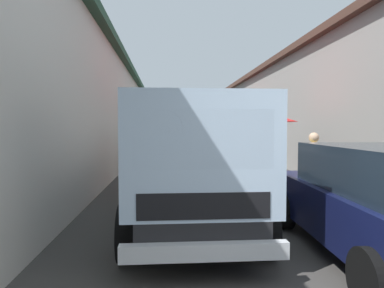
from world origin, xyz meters
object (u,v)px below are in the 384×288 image
at_px(hatchback_car, 384,201).
at_px(fruit_stall_near_right, 258,125).
at_px(vendor_in_shade, 243,146).
at_px(fruit_stall_far_right, 174,126).
at_px(parked_scooter, 250,162).
at_px(vendor_by_crates, 313,164).
at_px(delivery_truck, 193,171).
at_px(fruit_stall_near_left, 230,129).
at_px(fruit_stall_mid_lane, 162,127).

bearing_deg(hatchback_car, fruit_stall_near_right, -0.00).
bearing_deg(vendor_in_shade, fruit_stall_far_right, 145.56).
bearing_deg(vendor_in_shade, hatchback_car, 177.77).
bearing_deg(fruit_stall_far_right, parked_scooter, -47.09).
xyz_separation_m(vendor_by_crates, parked_scooter, (5.14, 0.10, -0.46)).
distance_m(delivery_truck, parked_scooter, 7.73).
bearing_deg(fruit_stall_far_right, fruit_stall_near_right, -77.18).
relative_size(fruit_stall_near_left, hatchback_car, 0.66).
bearing_deg(parked_scooter, fruit_stall_mid_lane, 69.10).
distance_m(vendor_by_crates, vendor_in_shade, 6.78).
bearing_deg(hatchback_car, vendor_by_crates, -7.13).
xyz_separation_m(fruit_stall_near_right, vendor_by_crates, (-3.13, -0.37, -0.86)).
distance_m(fruit_stall_mid_lane, vendor_in_shade, 3.39).
xyz_separation_m(fruit_stall_mid_lane, fruit_stall_far_right, (-3.79, -0.38, 0.03)).
distance_m(fruit_stall_far_right, vendor_in_shade, 5.18).
distance_m(fruit_stall_mid_lane, vendor_by_crates, 7.18).
xyz_separation_m(vendor_in_shade, parked_scooter, (-1.64, 0.12, -0.49)).
xyz_separation_m(hatchback_car, vendor_by_crates, (2.93, -0.37, 0.17)).
bearing_deg(fruit_stall_near_left, fruit_stall_far_right, 160.08).
xyz_separation_m(fruit_stall_mid_lane, vendor_in_shade, (0.43, -3.27, -0.76)).
bearing_deg(fruit_stall_near_right, fruit_stall_far_right, 102.82).
relative_size(fruit_stall_far_right, parked_scooter, 1.43).
xyz_separation_m(fruit_stall_near_right, parked_scooter, (2.01, -0.26, -1.31)).
bearing_deg(parked_scooter, fruit_stall_near_left, -4.16).
bearing_deg(fruit_stall_mid_lane, parked_scooter, -110.90).
bearing_deg(fruit_stall_far_right, vendor_in_shade, -34.44).
bearing_deg(parked_scooter, vendor_by_crates, -178.83).
xyz_separation_m(fruit_stall_mid_lane, hatchback_car, (-9.28, -2.90, -0.96)).
xyz_separation_m(hatchback_car, vendor_in_shade, (9.71, -0.38, 0.20)).
relative_size(fruit_stall_near_right, fruit_stall_mid_lane, 1.03).
height_order(fruit_stall_mid_lane, vendor_by_crates, fruit_stall_mid_lane).
bearing_deg(fruit_stall_far_right, delivery_truck, -178.26).
bearing_deg(delivery_truck, fruit_stall_near_right, -24.43).
bearing_deg(fruit_stall_far_right, hatchback_car, -155.35).
bearing_deg(fruit_stall_near_right, fruit_stall_mid_lane, 42.00).
xyz_separation_m(delivery_truck, parked_scooter, (7.24, -2.64, -0.59)).
bearing_deg(delivery_truck, vendor_in_shade, -17.23).
relative_size(vendor_by_crates, vendor_in_shade, 0.97).
height_order(vendor_by_crates, parked_scooter, vendor_by_crates).
relative_size(fruit_stall_near_left, fruit_stall_mid_lane, 1.18).
height_order(fruit_stall_near_left, vendor_by_crates, fruit_stall_near_left).
height_order(fruit_stall_near_right, parked_scooter, fruit_stall_near_right).
bearing_deg(fruit_stall_mid_lane, fruit_stall_far_right, -174.30).
xyz_separation_m(fruit_stall_far_right, vendor_in_shade, (4.22, -2.90, -0.79)).
distance_m(fruit_stall_mid_lane, fruit_stall_far_right, 3.81).
distance_m(fruit_stall_near_right, fruit_stall_mid_lane, 4.33).
bearing_deg(vendor_by_crates, fruit_stall_near_right, 6.67).
xyz_separation_m(fruit_stall_near_right, hatchback_car, (-6.06, 0.00, -1.03)).
relative_size(hatchback_car, vendor_in_shade, 2.46).
bearing_deg(parked_scooter, vendor_in_shade, -4.07).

